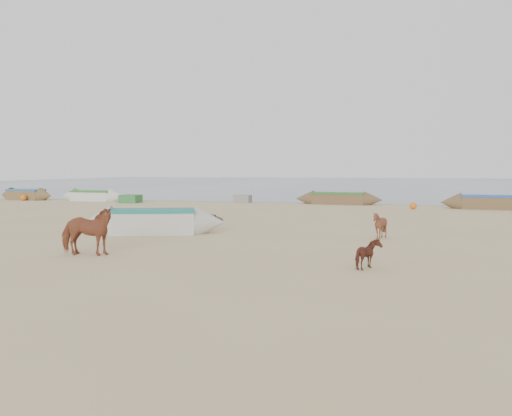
{
  "coord_description": "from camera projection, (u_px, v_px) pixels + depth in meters",
  "views": [
    {
      "loc": [
        4.77,
        -14.6,
        2.47
      ],
      "look_at": [
        0.0,
        4.0,
        1.0
      ],
      "focal_mm": 35.0,
      "sensor_mm": 36.0,
      "label": 1
    }
  ],
  "objects": [
    {
      "name": "calf_right",
      "position": [
        369.0,
        255.0,
        12.4
      ],
      "size": [
        0.66,
        0.76,
        0.74
      ],
      "primitive_type": "imported",
      "rotation": [
        0.0,
        0.0,
        1.53
      ],
      "color": "#5B2A1D",
      "rests_on": "ground"
    },
    {
      "name": "beach_clutter",
      "position": [
        374.0,
        202.0,
        33.46
      ],
      "size": [
        44.74,
        4.72,
        0.64
      ],
      "color": "#326F38",
      "rests_on": "ground"
    },
    {
      "name": "waterline_canoes",
      "position": [
        356.0,
        199.0,
        34.75
      ],
      "size": [
        56.62,
        4.33,
        0.88
      ],
      "color": "brown",
      "rests_on": "ground"
    },
    {
      "name": "near_canoe",
      "position": [
        153.0,
        221.0,
        19.33
      ],
      "size": [
        5.66,
        3.04,
        0.96
      ],
      "primitive_type": null,
      "rotation": [
        0.0,
        0.0,
        0.32
      ],
      "color": "beige",
      "rests_on": "ground"
    },
    {
      "name": "debris_pile",
      "position": [
        182.0,
        215.0,
        24.39
      ],
      "size": [
        5.01,
        5.01,
        0.49
      ],
      "primitive_type": "cone",
      "rotation": [
        0.0,
        0.0,
        0.26
      ],
      "color": "brown",
      "rests_on": "ground"
    },
    {
      "name": "ground",
      "position": [
        224.0,
        250.0,
        15.47
      ],
      "size": [
        140.0,
        140.0,
        0.0
      ],
      "primitive_type": "plane",
      "color": "tan",
      "rests_on": "ground"
    },
    {
      "name": "calf_front",
      "position": [
        380.0,
        225.0,
        17.86
      ],
      "size": [
        1.16,
        1.12,
        0.98
      ],
      "primitive_type": "imported",
      "rotation": [
        0.0,
        0.0,
        -1.08
      ],
      "color": "brown",
      "rests_on": "ground"
    },
    {
      "name": "sea",
      "position": [
        358.0,
        183.0,
        94.67
      ],
      "size": [
        160.0,
        160.0,
        0.0
      ],
      "primitive_type": "plane",
      "color": "slate",
      "rests_on": "ground"
    },
    {
      "name": "cow_adult",
      "position": [
        86.0,
        231.0,
        14.35
      ],
      "size": [
        1.76,
        0.97,
        1.41
      ],
      "primitive_type": "imported",
      "rotation": [
        0.0,
        0.0,
        1.7
      ],
      "color": "brown",
      "rests_on": "ground"
    }
  ]
}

